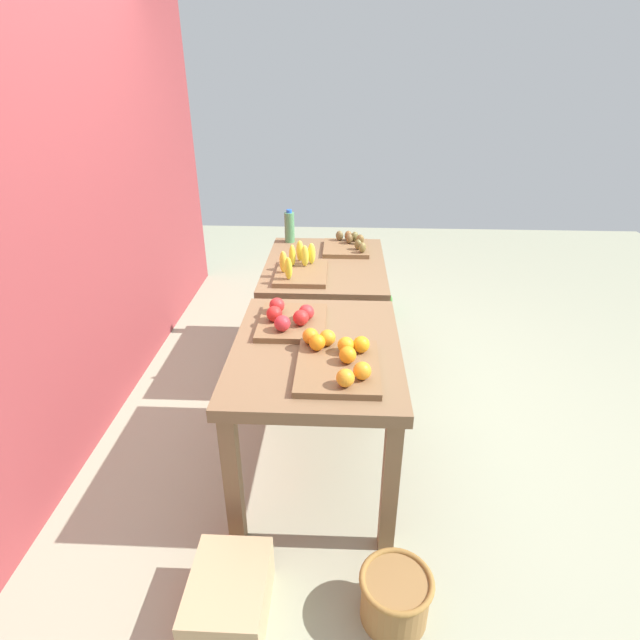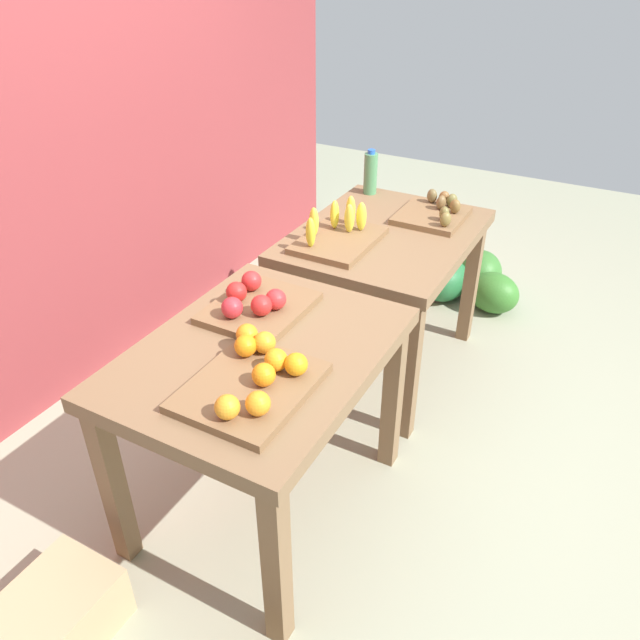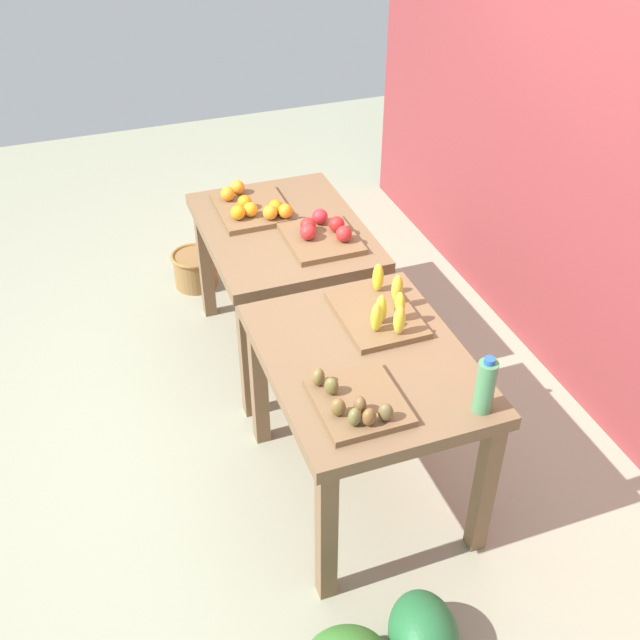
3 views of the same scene
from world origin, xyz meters
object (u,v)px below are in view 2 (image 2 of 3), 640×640
at_px(display_table_right, 385,253).
at_px(apple_bin, 256,304).
at_px(water_bottle, 371,173).
at_px(orange_bin, 254,378).
at_px(watermelon_pile, 472,281).
at_px(kiwi_bin, 435,213).
at_px(display_table_left, 261,375).
at_px(banana_crate, 338,234).
at_px(cardboard_produce_box, 55,618).

bearing_deg(display_table_right, apple_bin, 171.30).
relative_size(display_table_right, water_bottle, 4.27).
height_order(orange_bin, watermelon_pile, orange_bin).
height_order(kiwi_bin, water_bottle, water_bottle).
height_order(apple_bin, kiwi_bin, apple_bin).
relative_size(display_table_left, banana_crate, 2.36).
xyz_separation_m(display_table_right, water_bottle, (0.43, 0.28, 0.23)).
xyz_separation_m(display_table_left, banana_crate, (0.90, 0.15, 0.16)).
distance_m(water_bottle, cardboard_produce_box, 2.50).
relative_size(apple_bin, water_bottle, 1.64).
bearing_deg(display_table_left, banana_crate, 9.46).
xyz_separation_m(banana_crate, kiwi_bin, (0.48, -0.30, -0.01)).
bearing_deg(cardboard_produce_box, apple_bin, -8.82).
relative_size(water_bottle, cardboard_produce_box, 0.61).
bearing_deg(watermelon_pile, orange_bin, 176.41).
height_order(display_table_right, kiwi_bin, kiwi_bin).
xyz_separation_m(banana_crate, water_bottle, (0.65, 0.13, 0.07)).
height_order(display_table_left, watermelon_pile, display_table_left).
height_order(banana_crate, cardboard_produce_box, banana_crate).
bearing_deg(cardboard_produce_box, orange_bin, -32.39).
xyz_separation_m(orange_bin, kiwi_bin, (1.57, -0.05, -0.01)).
relative_size(water_bottle, watermelon_pile, 0.37).
distance_m(apple_bin, kiwi_bin, 1.22).
bearing_deg(water_bottle, orange_bin, -167.33).
bearing_deg(water_bottle, display_table_left, -169.64).
xyz_separation_m(display_table_right, watermelon_pile, (0.91, -0.25, -0.54)).
xyz_separation_m(banana_crate, cardboard_produce_box, (-1.73, 0.15, -0.71)).
bearing_deg(apple_bin, kiwi_bin, -13.90).
bearing_deg(banana_crate, orange_bin, -166.71).
height_order(apple_bin, watermelon_pile, apple_bin).
xyz_separation_m(water_bottle, cardboard_produce_box, (-2.37, 0.02, -0.79)).
bearing_deg(orange_bin, cardboard_produce_box, 147.61).
distance_m(apple_bin, water_bottle, 1.36).
distance_m(orange_bin, cardboard_produce_box, 1.04).
height_order(display_table_right, watermelon_pile, display_table_right).
bearing_deg(cardboard_produce_box, water_bottle, -0.41).
bearing_deg(display_table_left, kiwi_bin, -6.29).
distance_m(display_table_left, watermelon_pile, 2.12).
bearing_deg(display_table_left, watermelon_pile, -6.90).
relative_size(banana_crate, watermelon_pile, 0.67).
distance_m(apple_bin, watermelon_pile, 1.99).
distance_m(apple_bin, cardboard_produce_box, 1.26).
bearing_deg(display_table_right, water_bottle, 33.46).
height_order(kiwi_bin, watermelon_pile, kiwi_bin).
distance_m(display_table_right, cardboard_produce_box, 2.05).
bearing_deg(display_table_left, water_bottle, 10.36).
bearing_deg(apple_bin, banana_crate, 0.78).
bearing_deg(display_table_left, apple_bin, 35.22).
xyz_separation_m(display_table_left, cardboard_produce_box, (-0.83, 0.30, -0.56)).
bearing_deg(water_bottle, display_table_right, -146.54).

